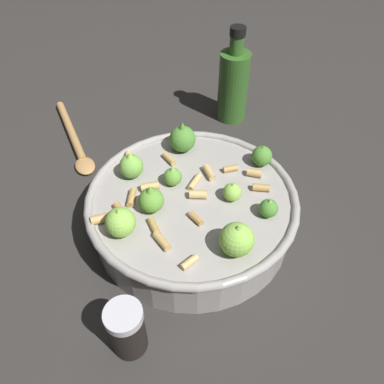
% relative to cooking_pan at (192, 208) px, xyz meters
% --- Properties ---
extents(ground_plane, '(2.40, 2.40, 0.00)m').
position_rel_cooking_pan_xyz_m(ground_plane, '(0.00, 0.00, -0.04)').
color(ground_plane, '#2D2B28').
extents(cooking_pan, '(0.32, 0.32, 0.12)m').
position_rel_cooking_pan_xyz_m(cooking_pan, '(0.00, 0.00, 0.00)').
color(cooking_pan, '#9E9993').
rests_on(cooking_pan, ground).
extents(pepper_shaker, '(0.05, 0.05, 0.08)m').
position_rel_cooking_pan_xyz_m(pepper_shaker, '(-0.05, -0.20, -0.00)').
color(pepper_shaker, black).
rests_on(pepper_shaker, ground).
extents(olive_oil_bottle, '(0.06, 0.06, 0.20)m').
position_rel_cooking_pan_xyz_m(olive_oil_bottle, '(0.04, 0.32, 0.04)').
color(olive_oil_bottle, '#336023').
rests_on(olive_oil_bottle, ground).
extents(wooden_spoon, '(0.16, 0.22, 0.02)m').
position_rel_cooking_pan_xyz_m(wooden_spoon, '(-0.27, 0.18, -0.04)').
color(wooden_spoon, '#B2844C').
rests_on(wooden_spoon, ground).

